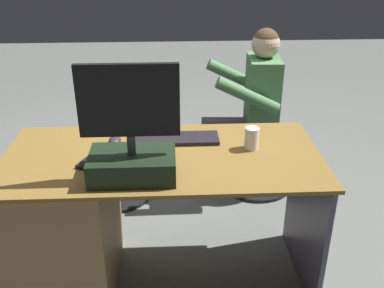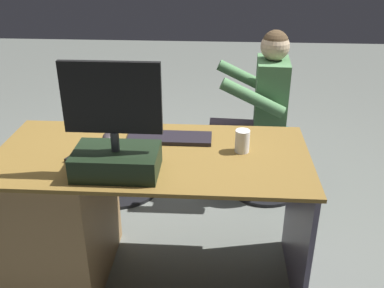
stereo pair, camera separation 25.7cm
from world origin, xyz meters
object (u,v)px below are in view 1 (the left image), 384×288
Objects in this scene: keyboard at (177,139)px; computer_mouse at (115,140)px; monitor at (132,148)px; tv_remote at (89,161)px; cup at (252,138)px; teddy_bear at (107,114)px; office_chair_teddy at (111,164)px; person at (249,101)px; visitor_chair at (258,153)px; desk at (83,219)px.

computer_mouse reaches higher than keyboard.
monitor is 3.29× the size of tv_remote.
computer_mouse is at bearing -7.53° from cup.
teddy_bear is (0.26, -1.06, -0.27)m from monitor.
person is (-0.94, -0.05, 0.42)m from office_chair_teddy.
tv_remote is at bearing 93.00° from teddy_bear.
computer_mouse is at bearing 41.49° from visitor_chair.
computer_mouse is 0.25× the size of teddy_bear.
office_chair_teddy is at bearing 3.19° from visitor_chair.
teddy_bear is (0.05, -0.93, -0.15)m from tv_remote.
office_chair_teddy is 0.37m from teddy_bear.
tv_remote is (0.21, -0.13, -0.12)m from monitor.
monitor is 0.36m from computer_mouse.
desk is 0.90m from teddy_bear.
office_chair_teddy is at bearing -91.78° from desk.
cup is at bearing 172.47° from computer_mouse.
cup is (-0.36, 0.11, 0.04)m from keyboard.
monitor is 0.27m from tv_remote.
person is (0.09, 0.00, 0.40)m from visitor_chair.
computer_mouse is at bearing 44.29° from person.
monitor is at bearing 22.92° from cup.
computer_mouse reaches higher than desk.
desk is 1.41m from visitor_chair.
tv_remote is 0.40× the size of teddy_bear.
office_chair_teddy is 1.03m from visitor_chair.
computer_mouse is at bearing -92.23° from tv_remote.
office_chair_teddy is at bearing 90.00° from teddy_bear.
person is at bearing -177.58° from teddy_bear.
monitor reaches higher than keyboard.
cup is 1.28m from office_chair_teddy.
keyboard is at bearing 52.72° from visitor_chair.
office_chair_teddy is (0.14, -0.73, -0.53)m from computer_mouse.
visitor_chair is 0.41m from person.
computer_mouse is 1.28m from visitor_chair.
tv_remote is (-0.08, 0.05, 0.36)m from desk.
office_chair_teddy is at bearing -62.17° from tv_remote.
desk is 13.66× the size of cup.
cup reaches higher than visitor_chair.
person reaches higher than visitor_chair.
tv_remote is at bearing -32.01° from monitor.
monitor reaches higher than person.
computer_mouse is at bearing -141.90° from desk.
desk is 3.55× the size of keyboard.
keyboard is (-0.19, -0.34, -0.12)m from monitor.
person reaches higher than desk.
keyboard is 4.38× the size of computer_mouse.
computer_mouse is 0.91m from office_chair_teddy.
monitor is 1.31m from person.
monitor is at bearing 60.51° from keyboard.
visitor_chair is (-0.58, -0.76, -0.50)m from keyboard.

